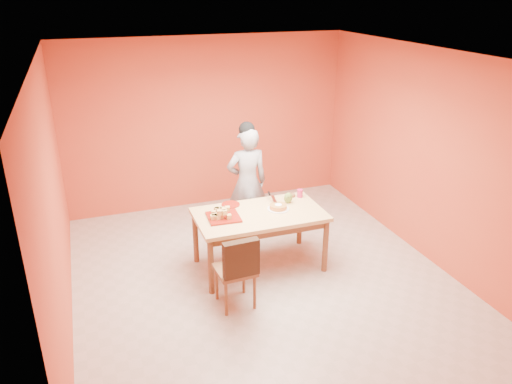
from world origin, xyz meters
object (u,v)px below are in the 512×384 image
object	(u,v)px
dining_table	(259,220)
red_dinner_plate	(231,204)
person	(247,183)
checker_tin	(291,195)
pastry_platter	(224,217)
dining_chair	(236,269)
magenta_glass	(300,193)
egg_ornament	(288,198)
sponge_cake	(278,207)

from	to	relation	value
dining_table	red_dinner_plate	distance (m)	0.45
person	checker_tin	xyz separation A→B (m)	(0.43, -0.57, -0.03)
dining_table	checker_tin	bearing A→B (deg)	31.29
person	pastry_platter	world-z (taller)	person
dining_table	person	distance (m)	0.94
dining_chair	magenta_glass	bearing A→B (deg)	36.61
egg_ornament	magenta_glass	distance (m)	0.26
dining_chair	person	distance (m)	1.80
checker_tin	sponge_cake	bearing A→B (deg)	-133.59
pastry_platter	sponge_cake	distance (m)	0.72
egg_ornament	checker_tin	distance (m)	0.23
pastry_platter	magenta_glass	world-z (taller)	magenta_glass
red_dinner_plate	sponge_cake	bearing A→B (deg)	-32.20
dining_table	dining_chair	distance (m)	0.91
pastry_platter	egg_ornament	size ratio (longest dim) A/B	2.70
dining_table	magenta_glass	distance (m)	0.75
person	magenta_glass	world-z (taller)	person
dining_table	red_dinner_plate	xyz separation A→B (m)	(-0.27, 0.35, 0.10)
dining_table	sponge_cake	world-z (taller)	sponge_cake
sponge_cake	egg_ornament	world-z (taller)	egg_ornament
pastry_platter	egg_ornament	distance (m)	0.93
pastry_platter	red_dinner_plate	distance (m)	0.39
person	checker_tin	size ratio (longest dim) A/B	14.12
dining_table	pastry_platter	bearing A→B (deg)	178.46
dining_table	egg_ornament	size ratio (longest dim) A/B	11.26
sponge_cake	pastry_platter	bearing A→B (deg)	-179.54
dining_table	magenta_glass	world-z (taller)	magenta_glass
dining_table	egg_ornament	world-z (taller)	egg_ornament
dining_chair	egg_ornament	xyz separation A→B (m)	(1.00, 0.87, 0.36)
red_dinner_plate	egg_ornament	size ratio (longest dim) A/B	1.66
person	sponge_cake	distance (m)	0.91
egg_ornament	checker_tin	bearing A→B (deg)	42.81
magenta_glass	checker_tin	xyz separation A→B (m)	(-0.10, 0.06, -0.04)
dining_chair	magenta_glass	xyz separation A→B (m)	(1.22, 1.00, 0.34)
red_dinner_plate	dining_chair	bearing A→B (deg)	-104.47
pastry_platter	magenta_glass	distance (m)	1.18
sponge_cake	egg_ornament	distance (m)	0.25
dining_table	person	world-z (taller)	person
dining_chair	egg_ornament	world-z (taller)	dining_chair
pastry_platter	magenta_glass	xyz separation A→B (m)	(1.14, 0.28, 0.04)
dining_chair	red_dinner_plate	bearing A→B (deg)	72.86
dining_chair	pastry_platter	world-z (taller)	dining_chair
dining_chair	red_dinner_plate	size ratio (longest dim) A/B	3.85
person	checker_tin	distance (m)	0.71
person	red_dinner_plate	bearing A→B (deg)	55.73
sponge_cake	magenta_glass	xyz separation A→B (m)	(0.42, 0.27, 0.02)
person	sponge_cake	size ratio (longest dim) A/B	7.34
dining_table	sponge_cake	distance (m)	0.29
dining_table	person	size ratio (longest dim) A/B	1.00
red_dinner_plate	magenta_glass	world-z (taller)	magenta_glass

